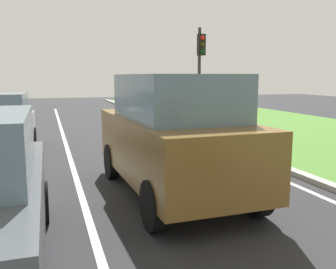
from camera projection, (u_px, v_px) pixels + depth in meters
The scene contains 8 objects.
ground_plane at pixel (93, 152), 11.20m from camera, with size 60.00×60.00×0.00m, color #262628.
lane_line_center at pixel (69, 154), 10.99m from camera, with size 0.12×32.00×0.01m, color silver.
lane_line_right_edge at pixel (204, 145), 12.30m from camera, with size 0.12×32.00×0.01m, color silver.
grass_verge_right at pixel (326, 137), 13.79m from camera, with size 9.00×48.00×0.06m, color #47752D.
curb_right at pixel (218, 143), 12.44m from camera, with size 0.24×48.00×0.12m, color #9E9B93.
car_suv_ahead at pixel (174, 135), 7.02m from camera, with size 2.09×4.56×2.28m.
car_hatchback_far at pixel (0, 125), 10.67m from camera, with size 1.84×3.76×1.78m.
traffic_light_near_right at pixel (200, 61), 16.34m from camera, with size 0.32×0.50×4.34m.
Camera 1 is at (-1.25, 2.85, 2.24)m, focal length 40.11 mm.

